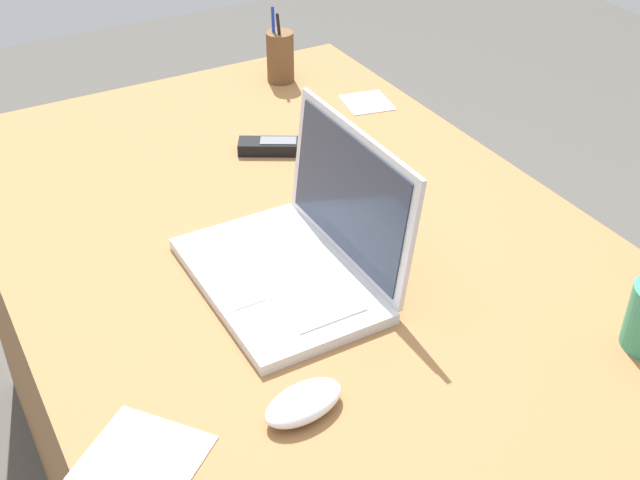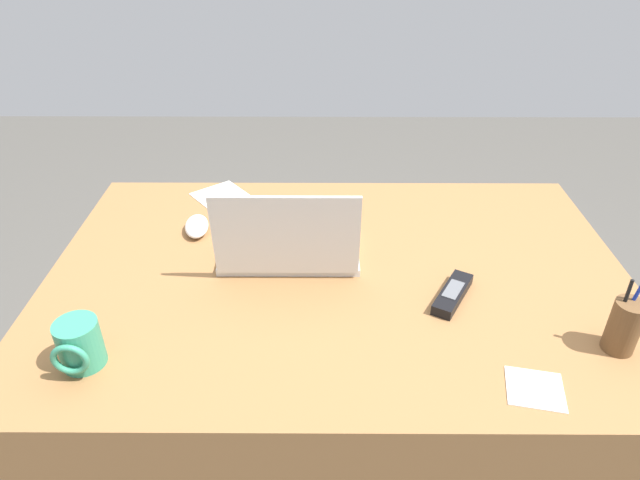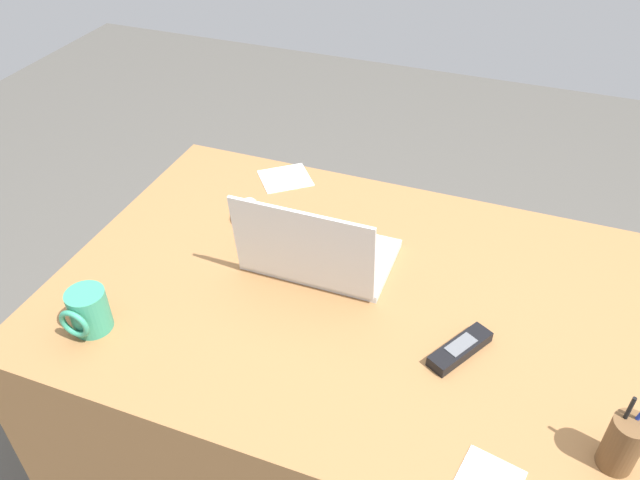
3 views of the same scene
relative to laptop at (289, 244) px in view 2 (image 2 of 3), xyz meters
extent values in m
plane|color=#4C4944|center=(-0.12, 0.05, -0.77)|extent=(6.00, 6.00, 0.00)
cube|color=olive|center=(-0.12, 0.05, -0.41)|extent=(1.37, 0.92, 0.73)
cube|color=silver|center=(0.00, -0.04, -0.04)|extent=(0.34, 0.22, 0.02)
cube|color=silver|center=(0.00, -0.02, -0.03)|extent=(0.28, 0.11, 0.00)
cube|color=silver|center=(0.00, -0.11, -0.03)|extent=(0.09, 0.05, 0.00)
cube|color=silver|center=(0.00, 0.08, 0.08)|extent=(0.33, 0.03, 0.21)
cube|color=#283347|center=(0.00, 0.08, 0.08)|extent=(0.30, 0.02, 0.18)
ellipsoid|color=white|center=(0.25, -0.13, -0.03)|extent=(0.08, 0.12, 0.03)
cylinder|color=#338C6B|center=(0.37, 0.35, 0.00)|extent=(0.08, 0.08, 0.10)
torus|color=#338C6B|center=(0.37, 0.39, 0.01)|extent=(0.07, 0.01, 0.07)
cube|color=black|center=(-0.37, 0.15, -0.03)|extent=(0.11, 0.16, 0.02)
cube|color=#595B60|center=(-0.37, 0.15, -0.02)|extent=(0.06, 0.08, 0.00)
cylinder|color=brown|center=(-0.66, 0.30, 0.01)|extent=(0.06, 0.06, 0.11)
cylinder|color=#1933B2|center=(-0.67, 0.29, 0.05)|extent=(0.02, 0.01, 0.15)
cylinder|color=black|center=(-0.65, 0.30, 0.05)|extent=(0.01, 0.02, 0.14)
cube|color=white|center=(0.22, -0.33, -0.04)|extent=(0.18, 0.18, 0.00)
cube|color=white|center=(-0.47, 0.41, -0.04)|extent=(0.12, 0.11, 0.00)
camera|label=1|loc=(0.89, -0.47, 0.73)|focal=46.10mm
camera|label=2|loc=(-0.08, 1.13, 0.73)|focal=31.56mm
camera|label=3|loc=(-0.40, 1.05, 0.92)|focal=35.16mm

